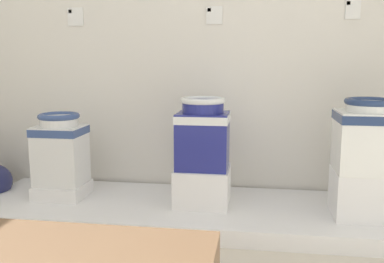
{
  "coord_description": "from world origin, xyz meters",
  "views": [
    {
      "loc": [
        2.09,
        -0.02,
        1.03
      ],
      "look_at": [
        1.69,
        2.61,
        0.58
      ],
      "focal_mm": 39.83,
      "sensor_mm": 36.0,
      "label": 1
    }
  ],
  "objects_px": {
    "plinth_block_broad_patterned": "(364,194)",
    "info_placard_first": "(75,17)",
    "antique_toilet_pale_glazed": "(60,147)",
    "info_placard_second": "(214,15)",
    "plinth_block_central_ornate": "(203,186)",
    "antique_toilet_broad_patterned": "(369,134)",
    "antique_toilet_central_ornate": "(203,132)",
    "info_placard_third": "(353,9)",
    "plinth_block_pale_glazed": "(63,190)"
  },
  "relations": [
    {
      "from": "plinth_block_pale_glazed",
      "to": "info_placard_third",
      "type": "bearing_deg",
      "value": 11.98
    },
    {
      "from": "antique_toilet_pale_glazed",
      "to": "info_placard_first",
      "type": "distance_m",
      "value": 0.98
    },
    {
      "from": "antique_toilet_pale_glazed",
      "to": "plinth_block_broad_patterned",
      "type": "distance_m",
      "value": 1.96
    },
    {
      "from": "plinth_block_broad_patterned",
      "to": "info_placard_third",
      "type": "height_order",
      "value": "info_placard_third"
    },
    {
      "from": "antique_toilet_pale_glazed",
      "to": "info_placard_second",
      "type": "xyz_separation_m",
      "value": [
        0.99,
        0.41,
        0.89
      ]
    },
    {
      "from": "plinth_block_pale_glazed",
      "to": "antique_toilet_broad_patterned",
      "type": "distance_m",
      "value": 2.0
    },
    {
      "from": "plinth_block_broad_patterned",
      "to": "info_placard_second",
      "type": "relative_size",
      "value": 3.01
    },
    {
      "from": "plinth_block_pale_glazed",
      "to": "plinth_block_broad_patterned",
      "type": "height_order",
      "value": "plinth_block_broad_patterned"
    },
    {
      "from": "plinth_block_pale_glazed",
      "to": "antique_toilet_central_ornate",
      "type": "bearing_deg",
      "value": 0.1
    },
    {
      "from": "plinth_block_pale_glazed",
      "to": "plinth_block_central_ornate",
      "type": "bearing_deg",
      "value": 0.1
    },
    {
      "from": "plinth_block_broad_patterned",
      "to": "info_placard_second",
      "type": "bearing_deg",
      "value": 152.64
    },
    {
      "from": "antique_toilet_central_ornate",
      "to": "info_placard_third",
      "type": "height_order",
      "value": "info_placard_third"
    },
    {
      "from": "antique_toilet_central_ornate",
      "to": "info_placard_first",
      "type": "height_order",
      "value": "info_placard_first"
    },
    {
      "from": "plinth_block_pale_glazed",
      "to": "antique_toilet_broad_patterned",
      "type": "bearing_deg",
      "value": -2.55
    },
    {
      "from": "plinth_block_central_ornate",
      "to": "info_placard_third",
      "type": "distance_m",
      "value": 1.54
    },
    {
      "from": "info_placard_first",
      "to": "info_placard_third",
      "type": "relative_size",
      "value": 1.01
    },
    {
      "from": "antique_toilet_central_ornate",
      "to": "info_placard_first",
      "type": "bearing_deg",
      "value": 157.86
    },
    {
      "from": "plinth_block_pale_glazed",
      "to": "info_placard_first",
      "type": "xyz_separation_m",
      "value": [
        -0.03,
        0.41,
        1.19
      ]
    },
    {
      "from": "info_placard_second",
      "to": "info_placard_third",
      "type": "bearing_deg",
      "value": -0.0
    },
    {
      "from": "plinth_block_broad_patterned",
      "to": "antique_toilet_broad_patterned",
      "type": "xyz_separation_m",
      "value": [
        0.0,
        0.0,
        0.36
      ]
    },
    {
      "from": "antique_toilet_broad_patterned",
      "to": "plinth_block_broad_patterned",
      "type": "bearing_deg",
      "value": 180.0
    },
    {
      "from": "info_placard_third",
      "to": "antique_toilet_pale_glazed",
      "type": "bearing_deg",
      "value": -168.02
    },
    {
      "from": "plinth_block_broad_patterned",
      "to": "info_placard_first",
      "type": "bearing_deg",
      "value": 165.97
    },
    {
      "from": "plinth_block_pale_glazed",
      "to": "antique_toilet_broad_patterned",
      "type": "xyz_separation_m",
      "value": [
        1.95,
        -0.09,
        0.45
      ]
    },
    {
      "from": "plinth_block_central_ornate",
      "to": "plinth_block_broad_patterned",
      "type": "height_order",
      "value": "plinth_block_broad_patterned"
    },
    {
      "from": "info_placard_first",
      "to": "antique_toilet_pale_glazed",
      "type": "bearing_deg",
      "value": -85.8
    },
    {
      "from": "antique_toilet_pale_glazed",
      "to": "antique_toilet_broad_patterned",
      "type": "distance_m",
      "value": 1.96
    },
    {
      "from": "antique_toilet_pale_glazed",
      "to": "antique_toilet_broad_patterned",
      "type": "relative_size",
      "value": 1.12
    },
    {
      "from": "antique_toilet_central_ornate",
      "to": "info_placard_third",
      "type": "relative_size",
      "value": 3.51
    },
    {
      "from": "plinth_block_broad_patterned",
      "to": "antique_toilet_broad_patterned",
      "type": "distance_m",
      "value": 0.36
    },
    {
      "from": "antique_toilet_broad_patterned",
      "to": "info_placard_first",
      "type": "relative_size",
      "value": 3.31
    },
    {
      "from": "antique_toilet_central_ornate",
      "to": "plinth_block_pale_glazed",
      "type": "bearing_deg",
      "value": -179.9
    },
    {
      "from": "antique_toilet_pale_glazed",
      "to": "plinth_block_central_ornate",
      "type": "relative_size",
      "value": 1.4
    },
    {
      "from": "antique_toilet_central_ornate",
      "to": "plinth_block_broad_patterned",
      "type": "bearing_deg",
      "value": -5.16
    },
    {
      "from": "plinth_block_pale_glazed",
      "to": "antique_toilet_central_ornate",
      "type": "distance_m",
      "value": 1.06
    },
    {
      "from": "antique_toilet_central_ornate",
      "to": "info_placard_second",
      "type": "height_order",
      "value": "info_placard_second"
    },
    {
      "from": "info_placard_first",
      "to": "info_placard_second",
      "type": "height_order",
      "value": "info_placard_first"
    },
    {
      "from": "plinth_block_central_ornate",
      "to": "antique_toilet_central_ornate",
      "type": "relative_size",
      "value": 0.76
    },
    {
      "from": "plinth_block_broad_patterned",
      "to": "antique_toilet_broad_patterned",
      "type": "relative_size",
      "value": 0.85
    },
    {
      "from": "info_placard_first",
      "to": "plinth_block_central_ornate",
      "type": "bearing_deg",
      "value": -22.14
    },
    {
      "from": "plinth_block_pale_glazed",
      "to": "plinth_block_broad_patterned",
      "type": "xyz_separation_m",
      "value": [
        1.95,
        -0.09,
        0.09
      ]
    },
    {
      "from": "antique_toilet_pale_glazed",
      "to": "info_placard_first",
      "type": "xyz_separation_m",
      "value": [
        -0.03,
        0.41,
        0.89
      ]
    },
    {
      "from": "antique_toilet_broad_patterned",
      "to": "plinth_block_central_ornate",
      "type": "bearing_deg",
      "value": 174.84
    },
    {
      "from": "plinth_block_broad_patterned",
      "to": "info_placard_first",
      "type": "distance_m",
      "value": 2.32
    },
    {
      "from": "info_placard_first",
      "to": "info_placard_second",
      "type": "relative_size",
      "value": 1.07
    },
    {
      "from": "antique_toilet_central_ornate",
      "to": "info_placard_third",
      "type": "distance_m",
      "value": 1.3
    },
    {
      "from": "info_placard_first",
      "to": "info_placard_second",
      "type": "distance_m",
      "value": 1.02
    },
    {
      "from": "antique_toilet_broad_patterned",
      "to": "info_placard_second",
      "type": "height_order",
      "value": "info_placard_second"
    },
    {
      "from": "antique_toilet_central_ornate",
      "to": "antique_toilet_pale_glazed",
      "type": "bearing_deg",
      "value": -179.9
    },
    {
      "from": "plinth_block_central_ornate",
      "to": "info_placard_first",
      "type": "bearing_deg",
      "value": 157.86
    }
  ]
}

